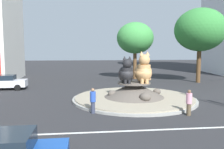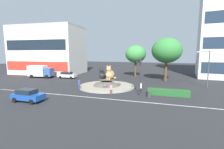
{
  "view_description": "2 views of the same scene",
  "coord_description": "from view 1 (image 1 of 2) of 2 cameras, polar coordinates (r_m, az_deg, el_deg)",
  "views": [
    {
      "loc": [
        -4.04,
        -19.09,
        4.21
      ],
      "look_at": [
        -1.9,
        -0.11,
        2.21
      ],
      "focal_mm": 37.0,
      "sensor_mm": 36.0,
      "label": 1
    },
    {
      "loc": [
        9.92,
        -27.9,
        6.34
      ],
      "look_at": [
        1.34,
        -0.81,
        2.49
      ],
      "focal_mm": 25.75,
      "sensor_mm": 36.0,
      "label": 2
    }
  ],
  "objects": [
    {
      "name": "pedestrian_blue_shirt",
      "position": [
        15.6,
        -4.75,
        -6.34
      ],
      "size": [
        0.38,
        0.38,
        1.7
      ],
      "rotation": [
        0.0,
        0.0,
        1.74
      ],
      "color": "#33384C",
      "rests_on": "ground"
    },
    {
      "name": "second_tree_near_tower",
      "position": [
        32.33,
        20.92,
        10.25
      ],
      "size": [
        6.5,
        6.5,
        9.63
      ],
      "color": "brown",
      "rests_on": "ground"
    },
    {
      "name": "cat_statue_black",
      "position": [
        19.2,
        3.51,
        0.36
      ],
      "size": [
        1.45,
        2.3,
        2.25
      ],
      "rotation": [
        0.0,
        0.0,
        -1.55
      ],
      "color": "black",
      "rests_on": "roundabout_island"
    },
    {
      "name": "lane_centreline",
      "position": [
        12.94,
        12.47,
        -13.15
      ],
      "size": [
        112.0,
        0.2,
        0.01
      ],
      "primitive_type": "cube",
      "color": "silver",
      "rests_on": "ground"
    },
    {
      "name": "roundabout_island",
      "position": [
        19.84,
        5.47,
        -4.7
      ],
      "size": [
        10.45,
        10.45,
        1.52
      ],
      "color": "gray",
      "rests_on": "ground"
    },
    {
      "name": "broadleaf_tree_behind_island",
      "position": [
        33.98,
        5.73,
        8.93
      ],
      "size": [
        5.33,
        5.33,
        8.27
      ],
      "color": "brown",
      "rests_on": "ground"
    },
    {
      "name": "parked_car_right",
      "position": [
        27.4,
        -25.06,
        -1.69
      ],
      "size": [
        4.54,
        2.17,
        1.57
      ],
      "rotation": [
        0.0,
        0.0,
        0.05
      ],
      "color": "silver",
      "rests_on": "ground"
    },
    {
      "name": "ground_plane",
      "position": [
        19.96,
        5.43,
        -6.23
      ],
      "size": [
        160.0,
        160.0,
        0.0
      ],
      "primitive_type": "plane",
      "color": "#28282B"
    },
    {
      "name": "cat_statue_calico",
      "position": [
        19.53,
        7.77,
        0.83
      ],
      "size": [
        1.88,
        2.69,
        2.64
      ],
      "rotation": [
        0.0,
        0.0,
        -1.66
      ],
      "color": "tan",
      "rests_on": "roundabout_island"
    },
    {
      "name": "pedestrian_pink_shirt",
      "position": [
        15.82,
        18.48,
        -6.48
      ],
      "size": [
        0.38,
        0.38,
        1.69
      ],
      "rotation": [
        0.0,
        0.0,
        2.88
      ],
      "color": "brown",
      "rests_on": "ground"
    }
  ]
}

